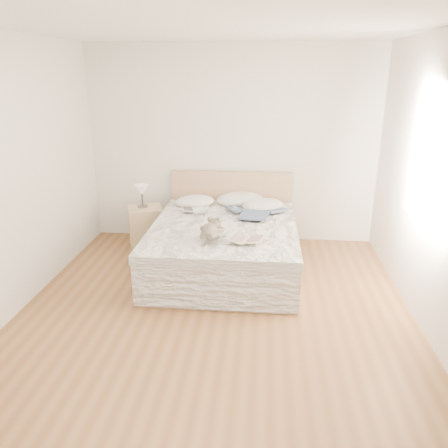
% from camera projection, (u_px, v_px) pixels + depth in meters
% --- Properties ---
extents(floor, '(4.00, 4.50, 0.00)m').
position_uv_depth(floor, '(214.00, 317.00, 4.38)').
color(floor, brown).
rests_on(floor, ground).
extents(ceiling, '(4.00, 4.50, 0.00)m').
position_uv_depth(ceiling, '(211.00, 22.00, 3.48)').
color(ceiling, white).
rests_on(ceiling, ground).
extents(wall_back, '(4.00, 0.02, 2.70)m').
position_uv_depth(wall_back, '(232.00, 146.00, 6.04)').
color(wall_back, silver).
rests_on(wall_back, ground).
extents(wall_front, '(4.00, 0.02, 2.70)m').
position_uv_depth(wall_front, '(149.00, 320.00, 1.82)').
color(wall_front, silver).
rests_on(wall_front, ground).
extents(wall_left, '(0.02, 4.50, 2.70)m').
position_uv_depth(wall_left, '(2.00, 181.00, 4.11)').
color(wall_left, silver).
rests_on(wall_left, ground).
extents(wall_right, '(0.02, 4.50, 2.70)m').
position_uv_depth(wall_right, '(443.00, 191.00, 3.75)').
color(wall_right, silver).
rests_on(wall_right, ground).
extents(window, '(0.02, 1.30, 1.10)m').
position_uv_depth(window, '(431.00, 172.00, 4.00)').
color(window, white).
rests_on(window, wall_right).
extents(bed, '(1.72, 2.14, 1.00)m').
position_uv_depth(bed, '(225.00, 244.00, 5.39)').
color(bed, tan).
rests_on(bed, floor).
extents(nightstand, '(0.56, 0.53, 0.56)m').
position_uv_depth(nightstand, '(146.00, 227.00, 6.07)').
color(nightstand, tan).
rests_on(nightstand, floor).
extents(table_lamp, '(0.21, 0.21, 0.31)m').
position_uv_depth(table_lamp, '(142.00, 191.00, 5.94)').
color(table_lamp, '#48433E').
rests_on(table_lamp, nightstand).
extents(pillow_left, '(0.64, 0.55, 0.16)m').
position_uv_depth(pillow_left, '(195.00, 201.00, 5.98)').
color(pillow_left, white).
rests_on(pillow_left, bed).
extents(pillow_middle, '(0.78, 0.66, 0.20)m').
position_uv_depth(pillow_middle, '(240.00, 199.00, 6.08)').
color(pillow_middle, white).
rests_on(pillow_middle, bed).
extents(pillow_right, '(0.68, 0.60, 0.17)m').
position_uv_depth(pillow_right, '(263.00, 205.00, 5.81)').
color(pillow_right, silver).
rests_on(pillow_right, bed).
extents(blouse, '(0.62, 0.65, 0.02)m').
position_uv_depth(blouse, '(255.00, 213.00, 5.50)').
color(blouse, '#354566').
rests_on(blouse, bed).
extents(photo_book, '(0.36, 0.29, 0.02)m').
position_uv_depth(photo_book, '(194.00, 210.00, 5.64)').
color(photo_book, silver).
rests_on(photo_book, bed).
extents(childrens_book, '(0.41, 0.32, 0.02)m').
position_uv_depth(childrens_book, '(247.00, 239.00, 4.66)').
color(childrens_book, beige).
rests_on(childrens_book, bed).
extents(teddy_bear, '(0.27, 0.36, 0.18)m').
position_uv_depth(teddy_bear, '(209.00, 236.00, 4.70)').
color(teddy_bear, brown).
rests_on(teddy_bear, bed).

